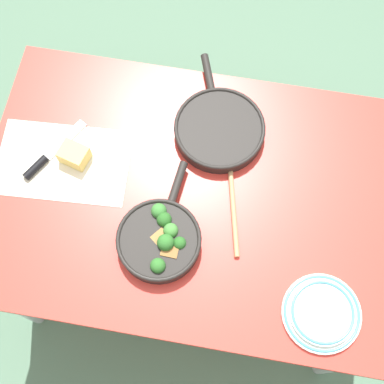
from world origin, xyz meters
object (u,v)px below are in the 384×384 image
skillet_broccoli (160,239)px  skillet_eggs (219,129)px  cheese_block (74,155)px  wooden_spoon (231,176)px  dinner_plate_stack (322,313)px  grater_knife (46,157)px

skillet_broccoli → skillet_eggs: bearing=-10.0°
cheese_block → skillet_broccoli: bearing=145.1°
wooden_spoon → dinner_plate_stack: size_ratio=1.81×
wooden_spoon → grater_knife: size_ratio=1.75×
cheese_block → dinner_plate_stack: cheese_block is taller
skillet_broccoli → cheese_block: 0.37m
grater_knife → dinner_plate_stack: (-0.85, 0.32, 0.00)m
cheese_block → dinner_plate_stack: (-0.76, 0.33, -0.01)m
wooden_spoon → dinner_plate_stack: (-0.30, 0.35, 0.01)m
skillet_eggs → wooden_spoon: size_ratio=1.01×
skillet_eggs → dinner_plate_stack: (-0.35, 0.49, -0.01)m
cheese_block → wooden_spoon: bearing=-177.5°
skillet_broccoli → skillet_eggs: (-0.11, -0.37, -0.01)m
grater_knife → skillet_broccoli: bearing=-86.6°
skillet_broccoli → wooden_spoon: skillet_broccoli is taller
skillet_broccoli → wooden_spoon: size_ratio=0.94×
grater_knife → cheese_block: (-0.09, -0.01, 0.02)m
cheese_block → dinner_plate_stack: bearing=156.5°
grater_knife → dinner_plate_stack: bearing=-80.2°
skillet_eggs → cheese_block: 0.44m
skillet_eggs → grater_knife: (0.49, 0.17, -0.01)m
skillet_eggs → dinner_plate_stack: size_ratio=1.83×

